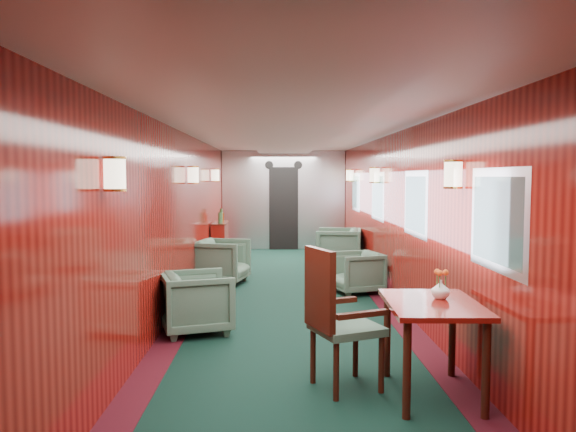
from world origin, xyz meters
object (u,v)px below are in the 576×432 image
Objects in this scene: armchair_left_near at (197,302)px; armchair_right_far at (338,248)px; armchair_left_far at (222,261)px; side_chair at (335,313)px; dining_table at (432,317)px; credenza at (220,242)px; armchair_right_near at (357,272)px.

armchair_right_far reaches higher than armchair_left_near.
armchair_left_far is (0.01, 2.93, 0.02)m from armchair_left_near.
armchair_left_far is (-1.38, 4.69, -0.28)m from side_chair.
dining_table is at bearing -148.81° from armchair_left_near.
side_chair is 6.27m from armchair_right_far.
armchair_left_far is 2.61m from armchair_right_far.
dining_table reaches higher than armchair_left_far.
credenza reaches higher than dining_table.
credenza is 5.16m from armchair_left_near.
armchair_left_near is at bearing -16.13° from armchair_right_far.
armchair_left_near is 3.00m from armchair_right_near.
armchair_left_far is 1.16× the size of armchair_right_near.
side_chair is 1.40× the size of armchair_right_far.
armchair_right_far reaches higher than dining_table.
armchair_right_far is (2.11, 1.53, 0.02)m from armchair_left_far.
side_chair is 1.07× the size of credenza.
armchair_left_near is (-2.16, 1.90, -0.30)m from dining_table.
armchair_right_near is (-0.03, 4.01, -0.33)m from dining_table.
dining_table is at bearing -141.91° from armchair_left_far.
dining_table is 1.23× the size of armchair_right_far.
armchair_right_far is at bearing 61.25° from side_chair.
armchair_left_far is at bearing -44.75° from armchair_right_far.
side_chair is at bearing -159.25° from armchair_left_near.
credenza is 1.30× the size of armchair_right_far.
credenza is 3.86m from armchair_right_near.
armchair_left_far is 2.28m from armchair_right_near.
armchair_right_near is at bearing -62.83° from armchair_left_near.
armchair_right_far is at bearing -39.98° from armchair_left_far.
credenza is (-2.40, 7.06, -0.22)m from dining_table.
armchair_left_near is 2.93m from armchair_left_far.
armchair_left_far is at bearing -17.71° from armchair_left_near.
armchair_left_far is at bearing 84.35° from side_chair.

